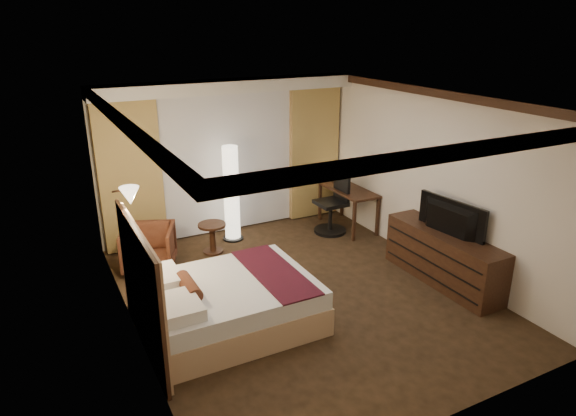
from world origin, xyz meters
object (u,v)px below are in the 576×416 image
side_table (213,238)px  television (447,212)px  floor_lamp (231,194)px  dresser (443,257)px  bed (230,304)px  desk (348,208)px  office_chair (331,201)px  armchair (149,246)px

side_table → television: television is taller
floor_lamp → dresser: 3.60m
bed → television: (3.14, -0.35, 0.79)m
desk → bed: bearing=-146.7°
bed → floor_lamp: size_ratio=1.22×
bed → dresser: size_ratio=1.04×
bed → dresser: bearing=-6.3°
office_chair → television: office_chair is taller
side_table → office_chair: office_chair is taller
armchair → floor_lamp: (1.56, 0.50, 0.46)m
side_table → office_chair: bearing=-4.2°
office_chair → side_table: bearing=175.2°
side_table → desk: bearing=-2.4°
office_chair → television: size_ratio=1.07×
side_table → armchair: bearing=-172.6°
office_chair → television: (0.42, -2.35, 0.49)m
side_table → dresser: dresser is taller
dresser → floor_lamp: bearing=126.6°
bed → floor_lamp: (1.04, 2.52, 0.54)m
office_chair → bed: bearing=-144.2°
armchair → office_chair: bearing=22.1°
armchair → side_table: size_ratio=1.52×
bed → television: size_ratio=1.81×
floor_lamp → desk: bearing=-12.6°
bed → television: 3.25m
armchair → television: bearing=-10.5°
dresser → armchair: bearing=147.3°
desk → dresser: 2.40m
floor_lamp → office_chair: (1.68, -0.52, -0.24)m
bed → television: bearing=-6.4°
desk → armchair: bearing=-179.5°
bed → desk: size_ratio=1.65×
television → dresser: bearing=-96.5°
desk → television: television is taller
bed → office_chair: 3.38m
office_chair → television: bearing=-80.4°
bed → floor_lamp: 2.77m
armchair → bed: bearing=-53.0°
floor_lamp → television: floor_lamp is taller
desk → dresser: size_ratio=0.63×
bed → desk: 3.73m
desk → office_chair: 0.47m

